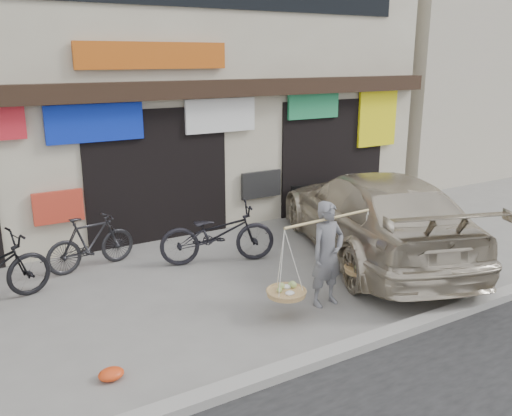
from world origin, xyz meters
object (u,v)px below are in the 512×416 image
street_vendor (327,258)px  suv (373,214)px  bike_2 (217,234)px  bike_1 (91,242)px

street_vendor → suv: bearing=27.5°
street_vendor → bike_2: 2.51m
street_vendor → bike_2: (-0.62, 2.43, -0.19)m
bike_2 → suv: suv is taller
bike_2 → suv: 2.95m
bike_2 → suv: size_ratio=0.35×
bike_1 → bike_2: size_ratio=0.78×
street_vendor → bike_1: (-2.70, 3.31, -0.26)m
bike_1 → suv: bearing=-122.9°
street_vendor → suv: size_ratio=0.35×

